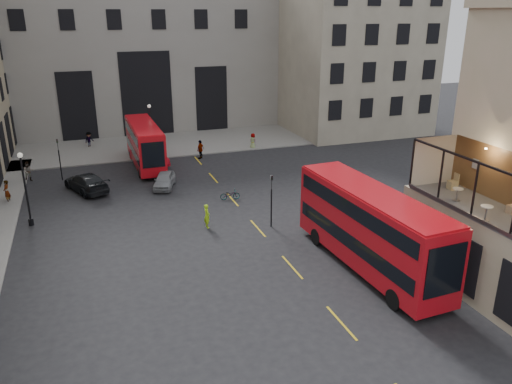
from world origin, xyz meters
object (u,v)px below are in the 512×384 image
object	(u,v)px
street_lamp_b	(151,132)
car_a	(164,180)
bus_far	(145,142)
bicycle	(230,195)
cafe_table_mid	(486,211)
pedestrian_e	(7,192)
cafe_chair_c	(512,209)
cyclist	(207,216)
car_b	(149,157)
pedestrian_a	(28,171)
traffic_light_far	(59,154)
car_c	(86,183)
street_lamp_a	(26,193)
cafe_chair_d	(453,184)
cafe_table_far	(457,193)
pedestrian_b	(89,140)
bus_near	(370,226)
traffic_light_near	(271,194)
pedestrian_d	(253,141)
pedestrian_c	(200,149)

from	to	relation	value
street_lamp_b	car_a	xyz separation A→B (m)	(-0.63, -11.08, -1.74)
bus_far	bicycle	distance (m)	12.98
bicycle	cafe_table_mid	size ratio (longest dim) A/B	2.09
pedestrian_e	cafe_table_mid	bearing A→B (deg)	59.69
cafe_chair_c	bus_far	bearing A→B (deg)	115.69
bus_far	cafe_chair_c	distance (m)	33.68
cafe_chair_c	cyclist	bearing A→B (deg)	132.69
pedestrian_e	car_b	bearing A→B (deg)	133.11
car_a	pedestrian_a	bearing A→B (deg)	172.18
traffic_light_far	car_c	world-z (taller)	traffic_light_far
traffic_light_far	pedestrian_e	size ratio (longest dim) A/B	2.05
cafe_chair_c	traffic_light_far	bearing A→B (deg)	128.31
street_lamp_a	pedestrian_e	size ratio (longest dim) A/B	2.87
car_b	cafe_chair_d	xyz separation A→B (m)	(13.88, -26.40, 4.07)
bus_far	cafe_table_far	world-z (taller)	cafe_table_far
cafe_table_mid	street_lamp_a	bearing A→B (deg)	140.45
cafe_chair_d	cyclist	bearing A→B (deg)	141.96
street_lamp_b	bus_far	distance (m)	4.20
pedestrian_b	cafe_table_mid	distance (m)	43.64
bus_near	pedestrian_e	size ratio (longest dim) A/B	6.57
car_a	cafe_table_mid	distance (m)	26.73
street_lamp_b	bicycle	world-z (taller)	street_lamp_b
traffic_light_far	traffic_light_near	bearing A→B (deg)	-48.81
cafe_table_mid	pedestrian_b	bearing A→B (deg)	113.89
cyclist	pedestrian_d	world-z (taller)	cyclist
cafe_chair_c	car_a	bearing A→B (deg)	121.05
bus_near	bus_far	size ratio (longest dim) A/B	1.16
bus_near	bicycle	xyz separation A→B (m)	(-4.33, 13.70, -2.29)
car_b	pedestrian_d	distance (m)	12.00
bus_near	cafe_chair_c	xyz separation A→B (m)	(5.17, -4.77, 2.14)
bicycle	pedestrian_a	size ratio (longest dim) A/B	0.87
car_b	pedestrian_e	distance (m)	13.89
traffic_light_near	traffic_light_far	world-z (taller)	same
street_lamp_b	pedestrian_e	bearing A→B (deg)	-140.92
bus_near	cafe_chair_d	world-z (taller)	cafe_chair_d
car_b	pedestrian_e	bearing A→B (deg)	-173.41
bus_near	car_a	bearing A→B (deg)	115.52
bus_near	pedestrian_b	size ratio (longest dim) A/B	6.85
street_lamp_b	cafe_chair_d	world-z (taller)	cafe_chair_d
pedestrian_c	pedestrian_a	bearing A→B (deg)	-37.01
car_b	pedestrian_e	size ratio (longest dim) A/B	2.68
street_lamp_a	bus_near	size ratio (longest dim) A/B	0.44
car_c	bicycle	xyz separation A→B (m)	(10.83, -5.95, -0.36)
street_lamp_a	cafe_table_far	distance (m)	28.03
bicycle	cafe_chair_c	size ratio (longest dim) A/B	1.92
bus_far	bicycle	bearing A→B (deg)	-66.80
car_a	pedestrian_c	xyz separation A→B (m)	(5.09, 7.76, 0.32)
bus_far	pedestrian_a	world-z (taller)	bus_far
car_c	cafe_chair_d	world-z (taller)	cafe_chair_d
pedestrian_b	pedestrian_d	distance (m)	18.25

